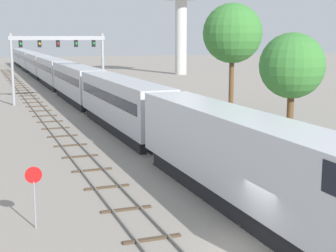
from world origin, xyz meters
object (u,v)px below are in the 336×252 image
object	(u,v)px
passenger_train	(52,71)
signal_gantry	(58,52)
trackside_tree_mid	(292,66)
stop_sign	(34,189)
trackside_tree_left	(232,34)

from	to	relation	value
passenger_train	signal_gantry	bearing A→B (deg)	-95.56
trackside_tree_mid	stop_sign	bearing A→B (deg)	-150.62
passenger_train	trackside_tree_mid	size ratio (longest dim) A/B	17.44
stop_sign	trackside_tree_left	distance (m)	39.13
signal_gantry	trackside_tree_mid	size ratio (longest dim) A/B	1.36
trackside_tree_mid	signal_gantry	bearing A→B (deg)	114.26
passenger_train	trackside_tree_left	bearing A→B (deg)	-67.83
trackside_tree_left	trackside_tree_mid	bearing A→B (deg)	-101.55
passenger_train	trackside_tree_mid	world-z (taller)	trackside_tree_mid
passenger_train	trackside_tree_left	xyz separation A→B (m)	(15.18, -37.25, 6.26)
passenger_train	stop_sign	size ratio (longest dim) A/B	53.93
signal_gantry	trackside_tree_left	world-z (taller)	trackside_tree_left
trackside_tree_left	signal_gantry	bearing A→B (deg)	141.00
passenger_train	stop_sign	world-z (taller)	passenger_train
signal_gantry	stop_sign	size ratio (longest dim) A/B	4.20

